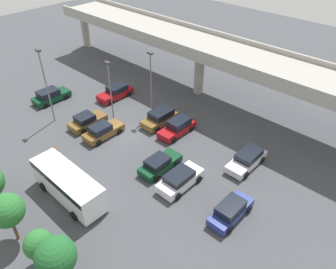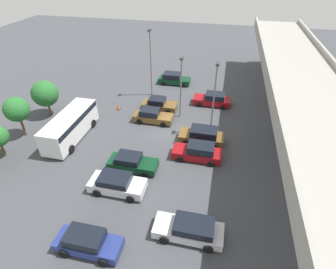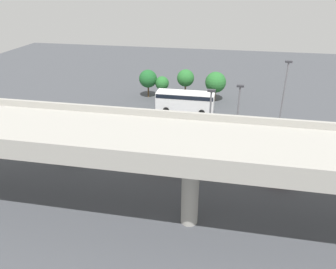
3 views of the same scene
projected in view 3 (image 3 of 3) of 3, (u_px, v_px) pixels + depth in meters
name	position (u px, v px, depth m)	size (l,w,h in m)	color
ground_plane	(205.00, 143.00, 36.66)	(107.66, 107.66, 0.00)	#424449
highway_overpass	(192.00, 148.00, 22.15)	(51.51, 6.96, 7.56)	#9E9B93
parked_car_0	(322.00, 141.00, 35.44)	(2.23, 4.69, 1.64)	#0C381E
parked_car_1	(276.00, 166.00, 30.80)	(2.21, 4.78, 1.61)	maroon
parked_car_2	(245.00, 134.00, 37.07)	(2.19, 4.33, 1.54)	brown
parked_car_3	(219.00, 132.00, 37.62)	(2.09, 4.58, 1.58)	brown
parked_car_4	(187.00, 155.00, 32.61)	(2.24, 4.64, 1.67)	brown
parked_car_5	(160.00, 152.00, 33.16)	(2.06, 4.72, 1.65)	maroon
parked_car_6	(148.00, 128.00, 38.76)	(2.06, 4.51, 1.46)	#0C381E
parked_car_7	(125.00, 124.00, 39.51)	(2.20, 4.66, 1.55)	silver
parked_car_8	(79.00, 147.00, 34.20)	(2.14, 4.88, 1.49)	silver
parked_car_9	(83.00, 121.00, 40.37)	(1.98, 4.49, 1.57)	navy
shuttle_bus	(185.00, 100.00, 44.79)	(7.86, 2.73, 2.71)	white
lamp_post_near_aisle	(284.00, 94.00, 36.28)	(0.70, 0.35, 8.78)	slate
lamp_post_mid_lot	(238.00, 113.00, 33.11)	(0.70, 0.35, 7.31)	slate
lamp_post_by_overpass	(210.00, 124.00, 29.95)	(0.70, 0.35, 7.92)	slate
tree_front_left	(216.00, 82.00, 48.13)	(3.07, 3.07, 4.40)	brown
tree_front_centre	(186.00, 78.00, 48.92)	(2.58, 2.58, 4.50)	brown
tree_front_right	(162.00, 83.00, 49.66)	(2.09, 2.09, 3.34)	brown
tree_front_far_right	(148.00, 79.00, 49.64)	(2.72, 2.72, 4.28)	brown
traffic_cone	(234.00, 120.00, 41.91)	(0.44, 0.44, 0.70)	black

